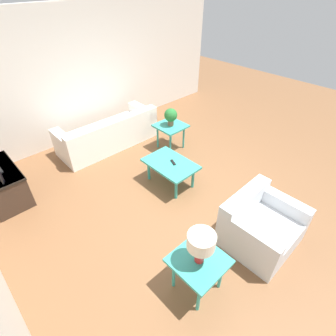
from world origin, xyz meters
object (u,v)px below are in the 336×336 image
Objects in this scene: sofa at (109,134)px; side_table_plant at (171,128)px; side_table_lamp at (199,264)px; tv_stand_chest at (2,184)px; armchair at (259,226)px; coffee_table at (170,165)px; potted_plant at (171,116)px; table_lamp at (201,243)px.

side_table_plant is at bearing 133.69° from sofa.
sofa is 1.36m from side_table_plant.
side_table_lamp is 3.48m from tv_stand_chest.
armchair is (-3.62, -0.10, 0.02)m from sofa.
coffee_table is 2.53× the size of potted_plant.
coffee_table is at bearing 136.07° from side_table_plant.
side_table_lamp is at bearing 73.88° from sofa.
side_table_lamp is at bearing 0.00° from table_lamp.
sofa reaches higher than side_table_plant.
coffee_table is 0.87× the size of tv_stand_chest.
potted_plant is 0.85× the size of table_lamp.
side_table_plant is 1.60× the size of potted_plant.
table_lamp reaches higher than side_table_plant.
armchair is at bearing 162.80° from potted_plant.
side_table_plant is 1.00× the size of side_table_lamp.
coffee_table is at bearing -34.58° from table_lamp.
side_table_lamp is 0.38m from table_lamp.
table_lamp is (-3.50, 1.06, 0.58)m from sofa.
side_table_lamp is (-3.50, 1.06, 0.20)m from sofa.
armchair is 2.31× the size of table_lamp.
side_table_plant is (0.87, -0.84, 0.08)m from coffee_table.
potted_plant reaches higher than coffee_table.
sofa is at bearing 42.99° from potted_plant.
sofa is 3.66m from side_table_lamp.
tv_stand_chest is at bearing 123.92° from armchair.
table_lamp reaches higher than coffee_table.
tv_stand_chest is 2.93× the size of potted_plant.
table_lamp is (-2.52, 1.97, 0.38)m from side_table_plant.
armchair is at bearing -96.06° from table_lamp.
armchair reaches higher than tv_stand_chest.
side_table_lamp is (0.12, 1.16, 0.18)m from armchair.
side_table_lamp is 0.55× the size of tv_stand_chest.
tv_stand_chest is at bearing 19.59° from side_table_lamp.
armchair is at bearing 162.80° from side_table_plant.
side_table_lamp is at bearing 173.52° from armchair.
armchair is 1.69× the size of side_table_plant.
sofa is 5.05× the size of table_lamp.
table_lamp reaches higher than side_table_lamp.
armchair is at bearing -145.66° from tv_stand_chest.
sofa is 2.19× the size of armchair.
tv_stand_chest is at bearing 54.70° from coffee_table.
armchair reaches higher than side_table_plant.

